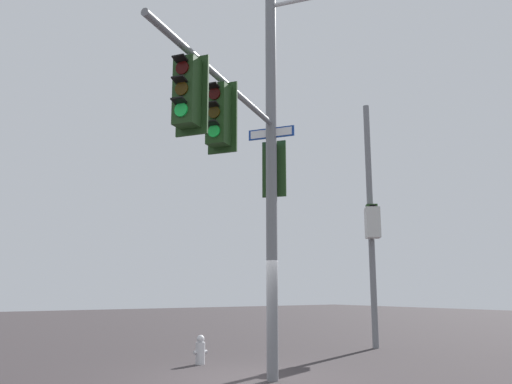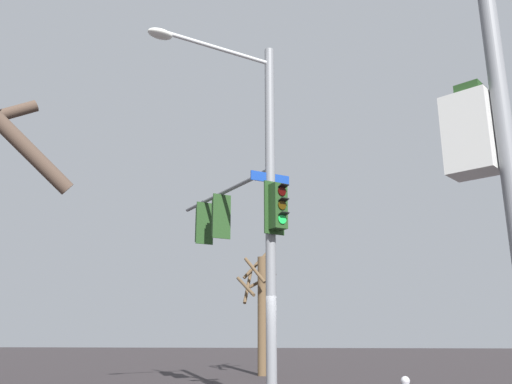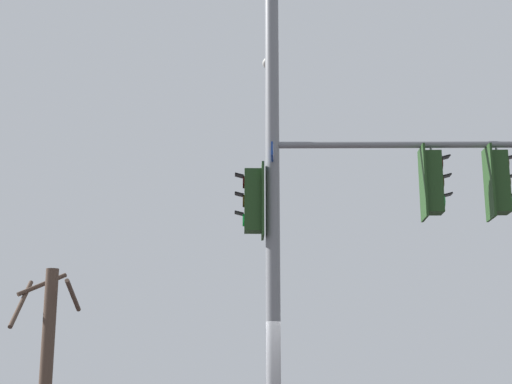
% 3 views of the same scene
% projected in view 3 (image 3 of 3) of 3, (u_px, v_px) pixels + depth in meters
% --- Properties ---
extents(main_signal_pole_assembly, '(6.37, 3.46, 8.95)m').
position_uv_depth(main_signal_pole_assembly, '(330.00, 183.00, 13.49)').
color(main_signal_pole_assembly, slate).
rests_on(main_signal_pole_assembly, ground).
extents(bare_tree_across_street, '(1.98, 1.96, 4.31)m').
position_uv_depth(bare_tree_across_street, '(47.00, 346.00, 19.25)').
color(bare_tree_across_street, '#4D3C31').
rests_on(bare_tree_across_street, ground).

